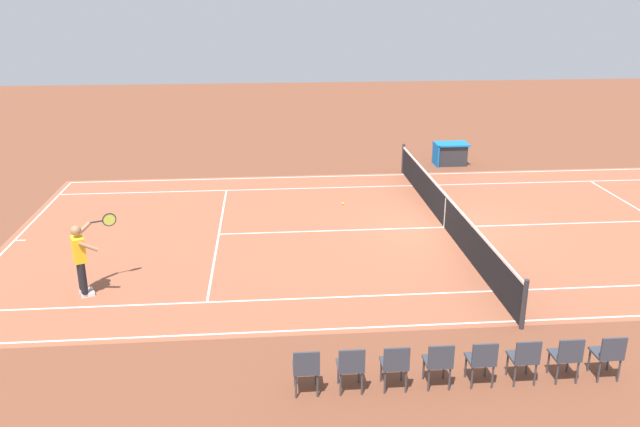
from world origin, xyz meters
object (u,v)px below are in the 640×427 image
at_px(spectator_chair_0, 609,353).
at_px(spectator_chair_1, 567,355).
at_px(tennis_ball, 343,203).
at_px(spectator_chair_6, 351,365).
at_px(spectator_chair_7, 306,367).
at_px(spectator_chair_2, 525,357).
at_px(tennis_player_near, 81,256).
at_px(spectator_chair_4, 439,361).
at_px(equipment_cart_tarped, 450,154).
at_px(spectator_chair_5, 395,363).
at_px(tennis_net, 445,211).
at_px(spectator_chair_3, 482,359).

height_order(spectator_chair_0, spectator_chair_1, same).
distance_m(tennis_ball, spectator_chair_6, 9.99).
bearing_deg(spectator_chair_7, spectator_chair_2, 180.00).
xyz_separation_m(tennis_player_near, spectator_chair_4, (-6.92, 4.15, -0.41)).
xyz_separation_m(tennis_player_near, spectator_chair_1, (-9.17, 4.15, -0.41)).
distance_m(spectator_chair_1, equipment_cart_tarped, 14.53).
relative_size(spectator_chair_0, spectator_chair_5, 1.00).
height_order(tennis_player_near, spectator_chair_5, tennis_player_near).
xyz_separation_m(spectator_chair_5, spectator_chair_6, (0.75, 0.00, 0.00)).
height_order(tennis_player_near, spectator_chair_6, tennis_player_near).
height_order(tennis_ball, spectator_chair_0, spectator_chair_0).
distance_m(tennis_net, tennis_player_near, 9.78).
bearing_deg(spectator_chair_1, tennis_ball, -74.86).
height_order(tennis_ball, spectator_chair_4, spectator_chair_4).
relative_size(spectator_chair_2, spectator_chair_7, 1.00).
height_order(spectator_chair_0, equipment_cart_tarped, spectator_chair_0).
distance_m(spectator_chair_3, spectator_chair_7, 3.00).
xyz_separation_m(tennis_player_near, spectator_chair_7, (-4.67, 4.15, -0.41)).
bearing_deg(spectator_chair_5, tennis_player_near, -33.92).
bearing_deg(spectator_chair_6, spectator_chair_1, 180.00).
relative_size(tennis_net, equipment_cart_tarped, 9.36).
bearing_deg(spectator_chair_4, spectator_chair_3, 180.00).
bearing_deg(spectator_chair_3, spectator_chair_4, 0.00).
bearing_deg(tennis_player_near, tennis_net, -159.12).
distance_m(tennis_player_near, spectator_chair_5, 7.45).
xyz_separation_m(tennis_ball, spectator_chair_5, (0.31, 9.92, 0.49)).
xyz_separation_m(spectator_chair_3, spectator_chair_7, (3.00, 0.00, 0.00)).
relative_size(tennis_ball, equipment_cart_tarped, 0.05).
distance_m(spectator_chair_1, spectator_chair_5, 3.00).
height_order(tennis_net, spectator_chair_6, tennis_net).
relative_size(spectator_chair_5, spectator_chair_6, 1.00).
distance_m(spectator_chair_2, equipment_cart_tarped, 14.65).
bearing_deg(spectator_chair_3, tennis_ball, -83.18).
height_order(spectator_chair_1, spectator_chair_6, same).
distance_m(tennis_net, tennis_ball, 3.53).
distance_m(spectator_chair_1, spectator_chair_7, 4.49).
bearing_deg(spectator_chair_5, spectator_chair_4, 180.00).
relative_size(spectator_chair_3, equipment_cart_tarped, 0.70).
bearing_deg(tennis_net, tennis_player_near, 20.88).
bearing_deg(spectator_chair_1, tennis_net, -89.73).
height_order(spectator_chair_0, spectator_chair_5, same).
bearing_deg(spectator_chair_0, spectator_chair_1, 0.00).
bearing_deg(tennis_net, spectator_chair_4, 73.84).
bearing_deg(equipment_cart_tarped, tennis_net, 73.17).
xyz_separation_m(tennis_player_near, spectator_chair_5, (-6.17, 4.15, -0.41)).
xyz_separation_m(tennis_player_near, spectator_chair_3, (-7.67, 4.15, -0.41)).
bearing_deg(spectator_chair_4, tennis_ball, -87.47).
xyz_separation_m(tennis_net, tennis_ball, (2.65, -2.29, -0.46)).
bearing_deg(tennis_net, spectator_chair_3, 79.15).
xyz_separation_m(spectator_chair_2, equipment_cart_tarped, (-2.76, -14.39, -0.08)).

